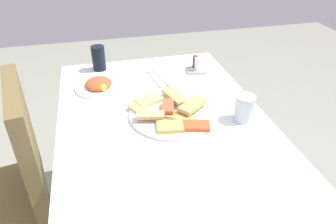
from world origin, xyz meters
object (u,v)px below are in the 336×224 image
dining_table (164,137)px  spoon (154,79)px  drinking_glass (244,108)px  paper_napkin (158,79)px  dining_chair (7,187)px  pide_platter (172,113)px  soda_can (99,58)px  salad_plate_greens (99,85)px  condiment_caddy (196,67)px  fork (162,78)px

dining_table → spoon: spoon is taller
drinking_glass → paper_napkin: drinking_glass is taller
dining_chair → pide_platter: dining_chair is taller
dining_chair → paper_napkin: dining_chair is taller
dining_chair → soda_can: bearing=-36.2°
dining_chair → pide_platter: (0.04, -0.65, 0.20)m
salad_plate_greens → soda_can: (0.20, -0.02, 0.05)m
drinking_glass → salad_plate_greens: bearing=53.3°
pide_platter → drinking_glass: size_ratio=3.42×
pide_platter → spoon: bearing=0.8°
soda_can → paper_napkin: (-0.18, -0.26, -0.06)m
spoon → condiment_caddy: 0.23m
dining_chair → paper_napkin: size_ratio=6.01×
pide_platter → paper_napkin: size_ratio=2.29×
paper_napkin → drinking_glass: bearing=-149.3°
dining_chair → drinking_glass: size_ratio=8.96×
dining_table → drinking_glass: (-0.06, -0.30, 0.13)m
salad_plate_greens → drinking_glass: (-0.39, -0.52, 0.04)m
spoon → soda_can: bearing=45.1°
paper_napkin → salad_plate_greens: bearing=94.4°
soda_can → fork: (-0.18, -0.28, -0.06)m
drinking_glass → paper_napkin: size_ratio=0.67×
dining_chair → spoon: dining_chair is taller
salad_plate_greens → spoon: 0.26m
paper_napkin → soda_can: bearing=55.6°
dining_table → soda_can: size_ratio=10.05×
paper_napkin → condiment_caddy: bearing=-77.1°
salad_plate_greens → drinking_glass: bearing=-126.7°
dining_chair → dining_table: bearing=-88.7°
dining_table → soda_can: bearing=21.7°
condiment_caddy → soda_can: bearing=74.1°
drinking_glass → spoon: size_ratio=0.56×
dining_table → fork: fork is taller
drinking_glass → fork: bearing=28.8°
pide_platter → drinking_glass: (-0.09, -0.26, 0.04)m
fork → spoon: (0.00, 0.04, 0.00)m
dining_table → salad_plate_greens: bearing=34.6°
dining_chair → pide_platter: bearing=-86.1°
dining_table → paper_napkin: (0.35, -0.05, 0.08)m
pide_platter → fork: bearing=-5.6°
dining_table → dining_chair: (-0.01, 0.61, -0.11)m
fork → spoon: size_ratio=1.02×
pide_platter → dining_table: bearing=127.8°
drinking_glass → pide_platter: bearing=70.6°
pide_platter → spoon: 0.32m
salad_plate_greens → paper_napkin: 0.28m
dining_table → spoon: bearing=-5.5°
dining_table → paper_napkin: bearing=-8.4°
salad_plate_greens → condiment_caddy: 0.49m
salad_plate_greens → paper_napkin: (0.02, -0.28, -0.01)m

